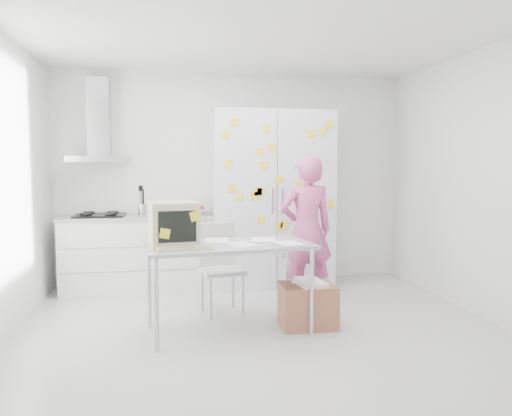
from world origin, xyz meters
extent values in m
cube|color=silver|center=(0.00, 0.00, -0.01)|extent=(4.50, 4.00, 0.02)
cube|color=white|center=(0.00, 2.00, 1.35)|extent=(4.50, 0.02, 2.70)
cube|color=white|center=(2.25, 0.00, 1.35)|extent=(0.02, 4.00, 2.70)
cube|color=white|center=(0.00, 0.00, 2.70)|extent=(4.50, 4.00, 0.02)
cube|color=white|center=(-1.20, 1.70, 0.44)|extent=(1.80, 0.60, 0.88)
cube|color=gray|center=(-1.20, 1.40, 0.58)|extent=(1.76, 0.01, 0.01)
cube|color=gray|center=(-1.20, 1.40, 0.30)|extent=(1.76, 0.01, 0.01)
cube|color=#9E9E99|center=(-1.20, 1.70, 0.90)|extent=(1.84, 0.63, 0.04)
cube|color=black|center=(-1.65, 1.70, 0.93)|extent=(0.58, 0.50, 0.03)
cylinder|color=black|center=(-1.79, 1.58, 0.95)|extent=(0.14, 0.14, 0.02)
cylinder|color=black|center=(-1.51, 1.58, 0.95)|extent=(0.14, 0.14, 0.02)
cylinder|color=black|center=(-1.79, 1.82, 0.95)|extent=(0.14, 0.14, 0.02)
cylinder|color=black|center=(-1.51, 1.82, 0.95)|extent=(0.14, 0.14, 0.02)
cylinder|color=silver|center=(-1.15, 1.70, 0.99)|extent=(0.10, 0.10, 0.14)
cylinder|color=black|center=(-1.16, 1.71, 1.09)|extent=(0.01, 0.01, 0.30)
cylinder|color=black|center=(-1.13, 1.69, 1.09)|extent=(0.01, 0.01, 0.30)
cylinder|color=black|center=(-1.15, 1.72, 1.09)|extent=(0.01, 0.01, 0.30)
cube|color=black|center=(-1.16, 1.71, 1.25)|extent=(0.05, 0.01, 0.07)
imported|color=white|center=(-0.50, 1.70, 0.96)|extent=(0.31, 0.31, 0.08)
sphere|color=#B2140F|center=(-0.56, 1.72, 0.99)|extent=(0.08, 0.08, 0.08)
sphere|color=#B2140F|center=(-0.47, 1.65, 0.99)|extent=(0.08, 0.08, 0.08)
sphere|color=#B2140F|center=(-0.43, 1.74, 0.99)|extent=(0.08, 0.08, 0.08)
cylinder|color=yellow|center=(-0.52, 1.72, 1.03)|extent=(0.09, 0.17, 0.10)
cylinder|color=yellow|center=(-0.49, 1.72, 1.03)|extent=(0.04, 0.17, 0.10)
cylinder|color=yellow|center=(-0.47, 1.72, 1.03)|extent=(0.08, 0.17, 0.10)
cube|color=silver|center=(-1.65, 1.75, 1.60)|extent=(0.70, 0.48, 0.07)
cube|color=silver|center=(-1.65, 1.87, 2.10)|extent=(0.26, 0.24, 0.95)
cube|color=silver|center=(0.45, 1.68, 1.10)|extent=(1.50, 0.65, 2.20)
cube|color=slate|center=(0.45, 1.35, 1.10)|extent=(0.01, 0.01, 2.16)
cube|color=silver|center=(0.39, 1.34, 1.10)|extent=(0.02, 0.02, 0.30)
cube|color=silver|center=(0.51, 1.34, 1.10)|extent=(0.02, 0.02, 0.30)
cube|color=yellow|center=(0.86, 1.34, 1.90)|extent=(0.10, 0.00, 0.10)
cube|color=yellow|center=(1.01, 1.34, 1.93)|extent=(0.12, 0.00, 0.12)
cube|color=yellow|center=(1.12, 1.34, 1.05)|extent=(0.12, 0.00, 0.12)
cube|color=yellow|center=(0.22, 1.34, 1.21)|extent=(0.10, 0.00, 0.10)
cube|color=yellow|center=(0.46, 1.34, 1.35)|extent=(0.12, 0.00, 0.12)
cube|color=yellow|center=(0.83, 1.34, 0.86)|extent=(0.12, 0.00, 0.12)
cube|color=yellow|center=(0.25, 1.34, 0.87)|extent=(0.10, 0.00, 0.10)
cube|color=yellow|center=(0.32, 1.34, 1.95)|extent=(0.12, 0.00, 0.12)
cube|color=yellow|center=(0.54, 1.34, 0.81)|extent=(0.12, 0.00, 0.12)
cube|color=yellow|center=(0.86, 1.34, 1.19)|extent=(0.12, 0.00, 0.12)
cube|color=yellow|center=(0.74, 1.34, 0.94)|extent=(0.10, 0.00, 0.10)
cube|color=yellow|center=(0.24, 1.34, 1.69)|extent=(0.12, 0.00, 0.12)
cube|color=yellow|center=(-0.01, 1.34, 1.15)|extent=(0.10, 0.00, 0.10)
cube|color=yellow|center=(-0.10, 1.34, 1.26)|extent=(0.10, 0.00, 0.10)
cube|color=yellow|center=(-0.16, 1.34, 1.89)|extent=(0.11, 0.00, 0.11)
cube|color=yellow|center=(0.38, 1.34, 0.59)|extent=(0.10, 0.00, 0.10)
cube|color=yellow|center=(0.25, 1.34, 1.22)|extent=(0.11, 0.00, 0.11)
cube|color=yellow|center=(0.99, 1.34, 0.59)|extent=(0.11, 0.00, 0.11)
cube|color=yellow|center=(1.09, 1.34, 2.03)|extent=(0.10, 0.00, 0.10)
cube|color=yellow|center=(0.28, 1.34, 1.53)|extent=(0.10, 0.00, 0.10)
cube|color=yellow|center=(0.17, 1.34, 1.16)|extent=(0.11, 0.00, 0.11)
cube|color=yellow|center=(0.63, 1.34, 0.52)|extent=(0.10, 0.00, 0.10)
cube|color=yellow|center=(-0.07, 1.34, 2.03)|extent=(0.10, 0.00, 0.10)
cube|color=yellow|center=(-0.13, 1.34, 1.54)|extent=(0.12, 0.00, 0.12)
cube|color=yellow|center=(0.76, 1.34, 0.77)|extent=(0.11, 0.00, 0.11)
cube|color=yellow|center=(0.37, 1.34, 1.73)|extent=(0.11, 0.00, 0.11)
cube|color=yellow|center=(0.72, 1.34, 1.28)|extent=(0.11, 0.00, 0.11)
cube|color=yellow|center=(0.47, 1.34, 0.80)|extent=(0.11, 0.00, 0.11)
imported|color=#D15194|center=(0.65, 0.76, 0.82)|extent=(0.62, 0.43, 1.63)
cube|color=#A9AEB3|center=(-0.30, -0.01, 0.80)|extent=(1.60, 0.94, 0.03)
cylinder|color=silver|center=(-0.95, -0.41, 0.39)|extent=(0.04, 0.04, 0.78)
cylinder|color=silver|center=(0.42, -0.23, 0.39)|extent=(0.04, 0.04, 0.78)
cylinder|color=silver|center=(-1.03, 0.21, 0.39)|extent=(0.04, 0.04, 0.78)
cylinder|color=silver|center=(0.34, 0.39, 0.39)|extent=(0.04, 0.04, 0.78)
cube|color=beige|center=(-0.80, 0.01, 1.01)|extent=(0.46, 0.48, 0.39)
cube|color=beige|center=(-0.77, -0.21, 1.01)|extent=(0.39, 0.07, 0.35)
cube|color=black|center=(-0.77, -0.22, 1.01)|extent=(0.32, 0.05, 0.27)
cube|color=yellow|center=(-0.87, -0.25, 0.96)|extent=(0.10, 0.02, 0.10)
cube|color=yellow|center=(-0.62, -0.21, 1.10)|extent=(0.10, 0.02, 0.10)
cube|color=beige|center=(-0.71, -0.26, 0.83)|extent=(0.49, 0.22, 0.03)
cube|color=gray|center=(-0.71, -0.26, 0.84)|extent=(0.44, 0.17, 0.01)
cube|color=white|center=(-0.19, -0.05, 0.82)|extent=(0.33, 0.38, 0.00)
cube|color=white|center=(0.05, 0.16, 0.82)|extent=(0.29, 0.36, 0.00)
cube|color=white|center=(0.23, -0.11, 0.82)|extent=(0.29, 0.36, 0.00)
cube|color=white|center=(-0.39, 0.19, 0.82)|extent=(0.23, 0.33, 0.00)
cube|color=silver|center=(-0.31, 0.55, 0.44)|extent=(0.48, 0.48, 0.04)
cube|color=silver|center=(-0.34, 0.73, 0.69)|extent=(0.39, 0.10, 0.45)
cylinder|color=silver|center=(-0.44, 0.35, 0.21)|extent=(0.03, 0.03, 0.42)
cylinder|color=silver|center=(-0.11, 0.41, 0.21)|extent=(0.03, 0.03, 0.42)
cylinder|color=silver|center=(-0.50, 0.68, 0.21)|extent=(0.03, 0.03, 0.42)
cylinder|color=silver|center=(-0.17, 0.74, 0.21)|extent=(0.03, 0.03, 0.42)
cube|color=#A56447|center=(0.45, -0.01, 0.20)|extent=(0.52, 0.42, 0.41)
cube|color=white|center=(0.47, -0.03, 0.42)|extent=(0.27, 0.35, 0.04)
cube|color=white|center=(0.42, 0.03, 0.44)|extent=(0.30, 0.35, 0.00)
camera|label=1|loc=(-0.85, -4.48, 1.54)|focal=35.00mm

